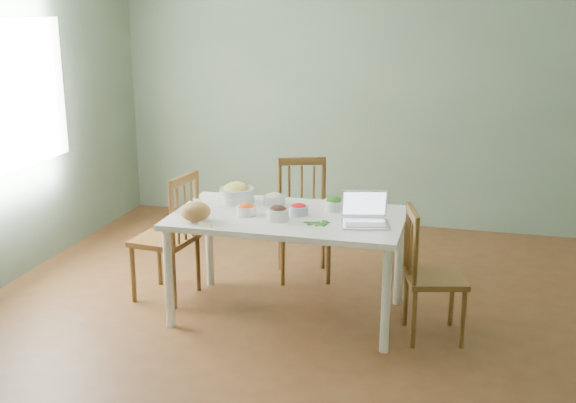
% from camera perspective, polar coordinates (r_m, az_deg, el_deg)
% --- Properties ---
extents(floor, '(5.00, 5.00, 0.00)m').
position_cam_1_polar(floor, '(5.19, 1.20, -9.60)').
color(floor, '#542B16').
rests_on(floor, ground).
extents(wall_back, '(5.00, 0.00, 2.70)m').
position_cam_1_polar(wall_back, '(7.20, 5.95, 8.71)').
color(wall_back, slate).
rests_on(wall_back, ground).
extents(wall_front, '(5.00, 0.00, 2.70)m').
position_cam_1_polar(wall_front, '(2.48, -12.20, -5.08)').
color(wall_front, slate).
rests_on(wall_front, ground).
extents(window_left, '(0.04, 1.60, 1.20)m').
position_cam_1_polar(window_left, '(6.07, -21.64, 7.83)').
color(window_left, white).
rests_on(window_left, ground).
extents(dining_table, '(1.63, 0.92, 0.77)m').
position_cam_1_polar(dining_table, '(5.14, 0.00, -5.19)').
color(dining_table, white).
rests_on(dining_table, floor).
extents(chair_far, '(0.55, 0.53, 0.98)m').
position_cam_1_polar(chair_far, '(5.82, 1.26, -1.55)').
color(chair_far, brown).
rests_on(chair_far, floor).
extents(chair_left, '(0.47, 0.49, 0.99)m').
position_cam_1_polar(chair_left, '(5.51, -9.91, -2.75)').
color(chair_left, brown).
rests_on(chair_left, floor).
extents(chair_right, '(0.47, 0.48, 0.91)m').
position_cam_1_polar(chair_right, '(4.89, 11.78, -5.77)').
color(chair_right, brown).
rests_on(chair_right, floor).
extents(bread_boule, '(0.23, 0.23, 0.14)m').
position_cam_1_polar(bread_boule, '(4.90, -7.46, -0.81)').
color(bread_boule, '#9F7F49').
rests_on(bread_boule, dining_table).
extents(butter_stick, '(0.10, 0.05, 0.03)m').
position_cam_1_polar(butter_stick, '(4.79, -6.64, -1.87)').
color(butter_stick, '#FFFACA').
rests_on(butter_stick, dining_table).
extents(bowl_squash, '(0.27, 0.27, 0.15)m').
position_cam_1_polar(bowl_squash, '(5.33, -4.14, 0.71)').
color(bowl_squash, gold).
rests_on(bowl_squash, dining_table).
extents(bowl_carrot, '(0.18, 0.18, 0.08)m').
position_cam_1_polar(bowl_carrot, '(5.02, -3.39, -0.64)').
color(bowl_carrot, '#F85019').
rests_on(bowl_carrot, dining_table).
extents(bowl_onion, '(0.18, 0.18, 0.09)m').
position_cam_1_polar(bowl_onion, '(5.27, -1.11, 0.23)').
color(bowl_onion, beige).
rests_on(bowl_onion, dining_table).
extents(bowl_mushroom, '(0.16, 0.16, 0.10)m').
position_cam_1_polar(bowl_mushroom, '(4.89, -0.84, -0.93)').
color(bowl_mushroom, black).
rests_on(bowl_mushroom, dining_table).
extents(bowl_redpep, '(0.17, 0.17, 0.08)m').
position_cam_1_polar(bowl_redpep, '(5.01, 0.86, -0.62)').
color(bowl_redpep, red).
rests_on(bowl_redpep, dining_table).
extents(bowl_broccoli, '(0.20, 0.20, 0.10)m').
position_cam_1_polar(bowl_broccoli, '(5.14, 3.74, -0.16)').
color(bowl_broccoli, '#185A1D').
rests_on(bowl_broccoli, dining_table).
extents(flatbread, '(0.21, 0.21, 0.02)m').
position_cam_1_polar(flatbread, '(5.27, 3.93, -0.20)').
color(flatbread, tan).
rests_on(flatbread, dining_table).
extents(basil_bunch, '(0.19, 0.19, 0.02)m').
position_cam_1_polar(basil_bunch, '(4.83, 2.25, -1.64)').
color(basil_bunch, '#14510A').
rests_on(basil_bunch, dining_table).
extents(laptop, '(0.37, 0.35, 0.22)m').
position_cam_1_polar(laptop, '(4.78, 6.28, -0.69)').
color(laptop, silver).
rests_on(laptop, dining_table).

